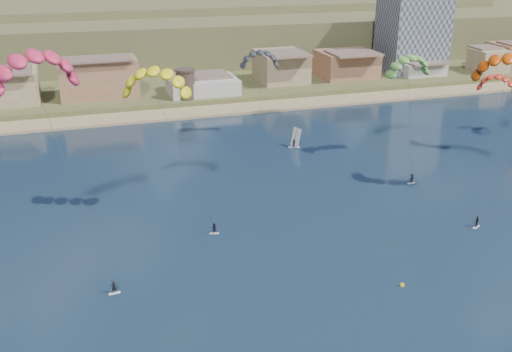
# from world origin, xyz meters

# --- Properties ---
(ground) EXTENTS (2400.00, 2400.00, 0.00)m
(ground) POSITION_xyz_m (0.00, 0.00, 0.00)
(ground) COLOR black
(ground) RESTS_ON ground
(beach) EXTENTS (2200.00, 12.00, 0.90)m
(beach) POSITION_xyz_m (0.00, 106.00, 0.25)
(beach) COLOR tan
(beach) RESTS_ON ground
(foothills) EXTENTS (940.00, 210.00, 18.00)m
(foothills) POSITION_xyz_m (22.39, 232.47, 9.08)
(foothills) COLOR brown
(foothills) RESTS_ON ground
(town) EXTENTS (400.00, 24.00, 12.00)m
(town) POSITION_xyz_m (-40.00, 122.00, 8.00)
(town) COLOR beige
(town) RESTS_ON ground
(apartment_tower) EXTENTS (20.00, 16.00, 32.00)m
(apartment_tower) POSITION_xyz_m (85.00, 128.00, 17.82)
(apartment_tower) COLOR gray
(apartment_tower) RESTS_ON ground
(watchtower) EXTENTS (5.82, 5.82, 8.60)m
(watchtower) POSITION_xyz_m (5.00, 114.00, 6.37)
(watchtower) COLOR #47382D
(watchtower) RESTS_ON ground
(kitesurfer_red) EXTENTS (14.98, 17.95, 33.79)m
(kitesurfer_red) POSITION_xyz_m (-31.24, 33.05, 29.68)
(kitesurfer_red) COLOR silver
(kitesurfer_red) RESTS_ON ground
(kitesurfer_yellow) EXTENTS (13.90, 14.96, 27.82)m
(kitesurfer_yellow) POSITION_xyz_m (-13.35, 43.69, 24.26)
(kitesurfer_yellow) COLOR silver
(kitesurfer_yellow) RESTS_ON ground
(kitesurfer_orange) EXTENTS (19.26, 19.49, 29.66)m
(kitesurfer_orange) POSITION_xyz_m (47.89, 35.39, 24.39)
(kitesurfer_orange) COLOR silver
(kitesurfer_orange) RESTS_ON ground
(kitesurfer_green) EXTENTS (12.40, 17.63, 25.39)m
(kitesurfer_green) POSITION_xyz_m (41.59, 57.51, 20.70)
(kitesurfer_green) COLOR silver
(kitesurfer_green) RESTS_ON ground
(distant_kite_dark) EXTENTS (10.12, 6.51, 22.29)m
(distant_kite_dark) POSITION_xyz_m (16.54, 81.54, 19.35)
(distant_kite_dark) COLOR #262626
(distant_kite_dark) RESTS_ON ground
(distant_kite_orange) EXTENTS (8.50, 9.05, 19.06)m
(distant_kite_orange) POSITION_xyz_m (62.76, 55.46, 16.11)
(distant_kite_orange) COLOR #262626
(distant_kite_orange) RESTS_ON ground
(windsurfer) EXTENTS (2.63, 2.91, 4.51)m
(windsurfer) POSITION_xyz_m (21.50, 70.50, 1.43)
(windsurfer) COLOR silver
(windsurfer) RESTS_ON ground
(buoy) EXTENTS (0.69, 0.69, 0.69)m
(buoy) POSITION_xyz_m (14.54, 10.03, 0.12)
(buoy) COLOR yellow
(buoy) RESTS_ON ground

